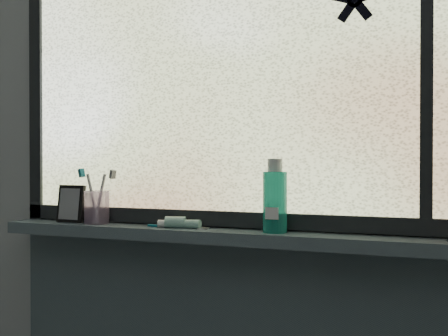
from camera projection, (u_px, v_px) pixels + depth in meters
wall_back at (232, 158)px, 1.66m from camera, size 3.00×0.01×2.50m
windowsill at (224, 236)px, 1.59m from camera, size 1.62×0.14×0.04m
window_pane at (230, 73)px, 1.64m from camera, size 1.50×0.01×1.00m
frame_bottom at (229, 219)px, 1.64m from camera, size 1.60×0.03×0.05m
frame_left at (37, 85)px, 1.90m from camera, size 0.05×0.03×1.10m
frame_mullion at (427, 60)px, 1.43m from camera, size 0.03×0.03×1.00m
starfish_sticker at (355, 0)px, 1.49m from camera, size 0.15×0.02×0.15m
vanity_mirror at (71, 204)px, 1.79m from camera, size 0.11×0.06×0.13m
toothpaste_tube at (181, 222)px, 1.63m from camera, size 0.21×0.08×0.04m
toothbrush_cup at (97, 207)px, 1.76m from camera, size 0.11×0.11×0.11m
toothbrush_lying at (169, 226)px, 1.65m from camera, size 0.19×0.03×0.01m
mouthwash_bottle at (275, 196)px, 1.53m from camera, size 0.09×0.09×0.19m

